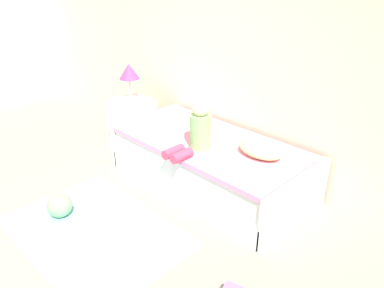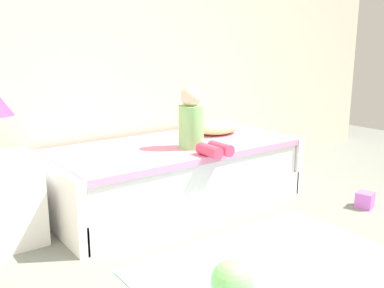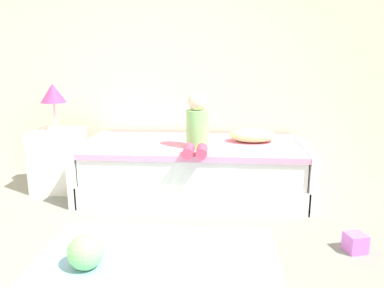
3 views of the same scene
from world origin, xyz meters
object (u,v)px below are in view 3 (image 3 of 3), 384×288
table_lamp (53,95)px  toy_block (355,243)px  bed (194,169)px  nightstand (58,160)px  pillow (253,135)px  child_figure (197,126)px  toy_ball (86,252)px

table_lamp → toy_block: 2.88m
bed → nightstand: 1.35m
bed → pillow: pillow is taller
child_figure → pillow: 0.63m
bed → nightstand: bearing=178.5°
bed → toy_ball: bed is taller
child_figure → toy_ball: child_figure is taller
pillow → toy_ball: bearing=-127.5°
table_lamp → toy_block: table_lamp is taller
table_lamp → child_figure: 1.44m
child_figure → pillow: size_ratio=1.16×
toy_ball → toy_block: size_ratio=1.76×
bed → child_figure: child_figure is taller
toy_block → toy_ball: bearing=-169.1°
child_figure → pillow: (0.51, 0.33, -0.14)m
nightstand → child_figure: (1.39, -0.26, 0.40)m
pillow → bed: bearing=-169.8°
nightstand → toy_block: (2.53, -1.08, -0.24)m
child_figure → nightstand: bearing=169.3°
toy_block → child_figure: bearing=144.2°
bed → nightstand: nightstand is taller
table_lamp → bed: bearing=-1.5°
table_lamp → pillow: size_ratio=1.02×
bed → pillow: 0.65m
pillow → toy_block: size_ratio=3.43×
nightstand → toy_ball: 1.63m
table_lamp → child_figure: bearing=-10.7°
child_figure → toy_ball: 1.45m
toy_block → table_lamp: bearing=156.8°
nightstand → pillow: bearing=2.0°
child_figure → toy_ball: (-0.63, -1.16, -0.59)m
nightstand → bed: bearing=-1.5°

